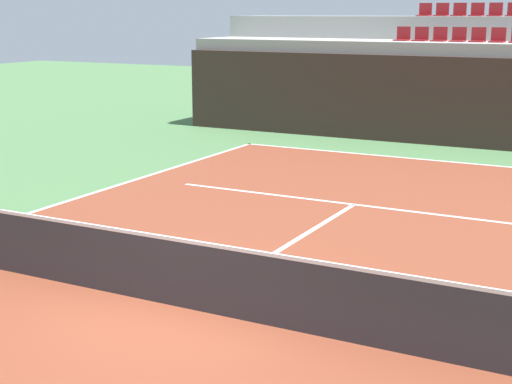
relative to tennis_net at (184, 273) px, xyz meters
The scene contains 11 objects.
ground_plane 0.51m from the tennis_net, ahead, with size 80.00×80.00×0.00m, color #477042.
court_surface 0.50m from the tennis_net, ahead, with size 11.00×24.00×0.01m, color brown.
baseline_far 11.96m from the tennis_net, 90.00° to the left, with size 11.00×0.10×0.00m, color white.
service_line_far 6.42m from the tennis_net, 90.00° to the left, with size 8.26×0.10×0.00m, color white.
centre_service_line 3.24m from the tennis_net, 90.00° to the left, with size 0.10×6.40×0.00m, color white.
back_wall 14.54m from the tennis_net, 90.00° to the left, with size 17.98×0.30×2.63m, color #33231E.
stands_tier_lower 15.90m from the tennis_net, 90.00° to the left, with size 17.98×2.40×3.00m, color #9E9E99.
stands_tier_upper 18.32m from the tennis_net, 90.00° to the left, with size 17.98×2.40×3.76m, color #9E9E99.
seating_row_lower 16.17m from the tennis_net, 90.00° to the left, with size 4.56×0.44×0.44m.
seating_row_upper 18.67m from the tennis_net, 90.00° to the left, with size 4.56×0.44×0.44m.
tennis_net is the anchor object (origin of this frame).
Camera 1 is at (5.34, -8.09, 3.89)m, focal length 53.63 mm.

